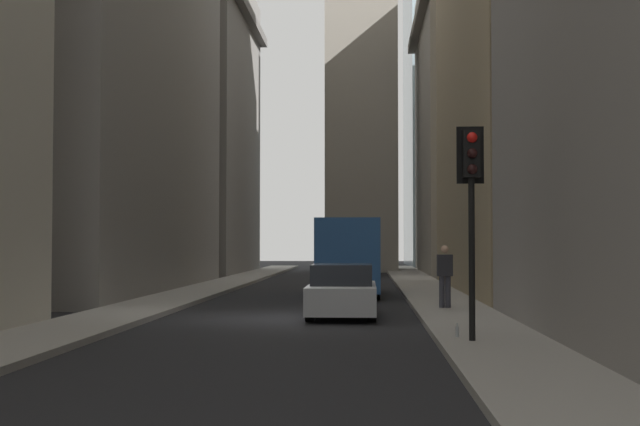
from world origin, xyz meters
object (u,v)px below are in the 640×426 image
(pedestrian, at_px, (445,274))
(traffic_light_foreground, at_px, (471,182))
(delivery_truck, at_px, (349,257))
(sedan_silver, at_px, (342,292))
(discarded_bottle, at_px, (457,331))

(pedestrian, bearing_deg, traffic_light_foreground, 178.32)
(delivery_truck, xyz_separation_m, sedan_silver, (-9.07, 0.00, -0.80))
(traffic_light_foreground, bearing_deg, pedestrian, -1.68)
(delivery_truck, relative_size, discarded_bottle, 23.93)
(delivery_truck, xyz_separation_m, pedestrian, (-7.47, -2.87, -0.35))
(delivery_truck, distance_m, sedan_silver, 9.10)
(sedan_silver, bearing_deg, traffic_light_foreground, -157.53)
(pedestrian, height_order, discarded_bottle, pedestrian)
(delivery_truck, relative_size, traffic_light_foreground, 1.58)
(sedan_silver, distance_m, traffic_light_foreground, 7.34)
(sedan_silver, height_order, discarded_bottle, sedan_silver)
(discarded_bottle, bearing_deg, pedestrian, -3.51)
(delivery_truck, height_order, sedan_silver, delivery_truck)
(traffic_light_foreground, height_order, discarded_bottle, traffic_light_foreground)
(delivery_truck, bearing_deg, sedan_silver, 180.00)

